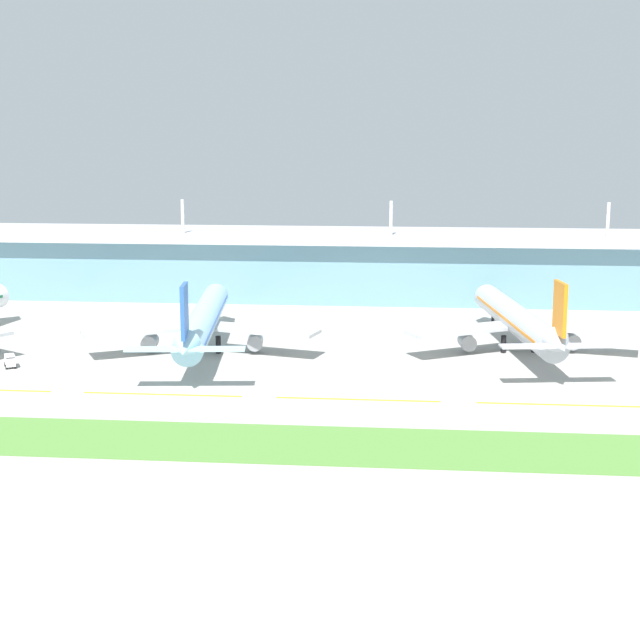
% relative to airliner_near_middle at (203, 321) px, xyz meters
% --- Properties ---
extents(ground_plane, '(600.00, 600.00, 0.00)m').
position_rel_airliner_near_middle_xyz_m(ground_plane, '(36.95, -31.54, -6.46)').
color(ground_plane, '#A8A59E').
extents(terminal_building, '(288.00, 34.00, 26.85)m').
position_rel_airliner_near_middle_xyz_m(terminal_building, '(36.95, 69.67, 2.67)').
color(terminal_building, '#6693A8').
rests_on(terminal_building, ground).
extents(airliner_near_middle, '(48.49, 69.61, 18.90)m').
position_rel_airliner_near_middle_xyz_m(airliner_near_middle, '(0.00, 0.00, 0.00)').
color(airliner_near_middle, '#9ED1EA').
rests_on(airliner_near_middle, ground).
extents(airliner_far_middle, '(48.27, 66.00, 18.90)m').
position_rel_airliner_near_middle_xyz_m(airliner_far_middle, '(64.73, 6.92, -0.00)').
color(airliner_far_middle, '#ADB2BC').
rests_on(airliner_far_middle, ground).
extents(taxiway_stripe_mid_west, '(28.00, 0.70, 0.04)m').
position_rel_airliner_near_middle_xyz_m(taxiway_stripe_mid_west, '(-0.05, -33.42, -6.44)').
color(taxiway_stripe_mid_west, yellow).
rests_on(taxiway_stripe_mid_west, ground).
extents(taxiway_stripe_centre, '(28.00, 0.70, 0.04)m').
position_rel_airliner_near_middle_xyz_m(taxiway_stripe_centre, '(33.95, -33.42, -6.44)').
color(taxiway_stripe_centre, yellow).
rests_on(taxiway_stripe_centre, ground).
extents(taxiway_stripe_mid_east, '(28.00, 0.70, 0.04)m').
position_rel_airliner_near_middle_xyz_m(taxiway_stripe_mid_east, '(67.95, -33.42, -6.44)').
color(taxiway_stripe_mid_east, yellow).
rests_on(taxiway_stripe_mid_east, ground).
extents(grass_verge, '(300.00, 18.00, 0.10)m').
position_rel_airliner_near_middle_xyz_m(grass_verge, '(36.95, -58.24, -6.41)').
color(grass_verge, '#518438').
rests_on(grass_verge, ground).
extents(baggage_cart, '(3.34, 4.02, 2.48)m').
position_rel_airliner_near_middle_xyz_m(baggage_cart, '(-34.35, -16.98, -5.19)').
color(baggage_cart, silver).
rests_on(baggage_cart, ground).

